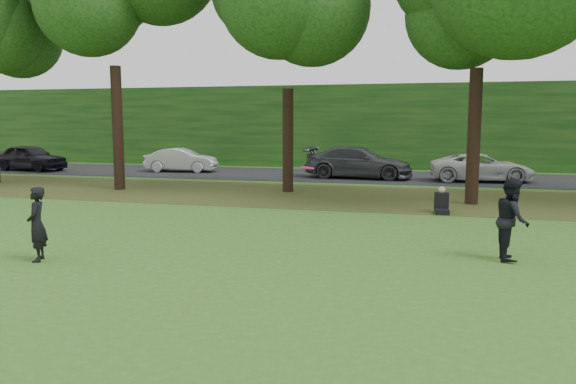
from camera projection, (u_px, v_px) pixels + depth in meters
The scene contains 9 objects.
ground at pixel (242, 308), 8.65m from camera, with size 120.00×120.00×0.00m, color #3A5D1D.
leaf_litter at pixel (359, 197), 21.10m from camera, with size 60.00×7.00×0.01m, color #4A3C1A.
street at pixel (380, 177), 28.76m from camera, with size 70.00×7.00×0.02m, color black.
far_hedge at pixel (391, 127), 34.19m from camera, with size 70.00×3.00×5.00m, color #113E14.
player_left at pixel (37, 224), 11.44m from camera, with size 0.56×0.37×1.53m, color black.
player_right at pixel (512, 219), 11.53m from camera, with size 0.82×0.64×1.70m, color black.
parked_cars at pixel (335, 163), 28.27m from camera, with size 40.78×3.62×1.54m.
frisbee at pixel (307, 168), 11.25m from camera, with size 0.31×0.31×0.10m.
seated_person at pixel (442, 203), 17.44m from camera, with size 0.47×0.76×0.83m.
Camera 1 is at (2.86, -7.88, 2.87)m, focal length 35.00 mm.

